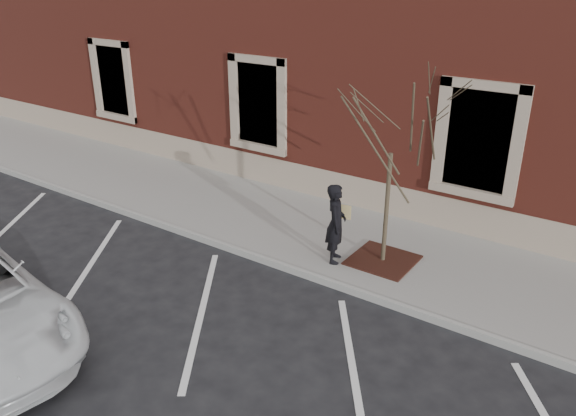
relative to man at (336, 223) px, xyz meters
The scene contains 9 objects.
ground 1.67m from the man, 148.79° to the right, with size 120.00×120.00×0.00m, color #28282B.
sidewalk_near 1.81m from the man, 137.07° to the left, with size 40.00×3.50×0.15m, color gray.
curb_near 1.65m from the man, 146.99° to the right, with size 40.00×0.12×0.15m, color #9E9E99.
parking_stripes 3.26m from the man, 111.51° to the right, with size 28.00×4.40×0.01m, color silver, non-canonical shape.
building_civic 7.74m from the man, 99.18° to the left, with size 40.00×8.62×8.00m.
man is the anchor object (origin of this frame).
parking_meter 0.18m from the man, 158.33° to the left, with size 0.13×0.10×1.46m.
tree_grate 1.32m from the man, 33.19° to the left, with size 1.29×1.29×0.03m, color #3B1A13.
sapling 2.39m from the man, 33.19° to the left, with size 2.59×2.59×4.32m.
Camera 1 is at (6.29, -8.45, 5.90)m, focal length 35.00 mm.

